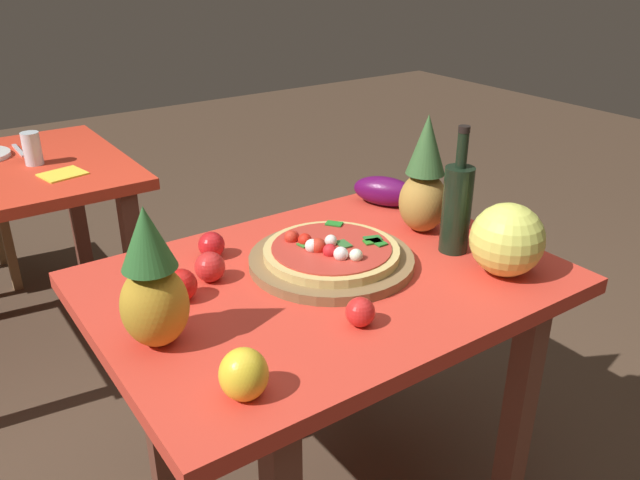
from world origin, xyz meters
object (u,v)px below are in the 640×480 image
(pineapple_left, at_px, (152,284))
(tomato_at_corner, at_px, (181,285))
(melon, at_px, (507,240))
(tomato_near_board, at_px, (211,245))
(napkin_folded, at_px, (63,174))
(eggplant, at_px, (385,191))
(tomato_by_bottle, at_px, (210,267))
(display_table, at_px, (326,313))
(knife_utensil, at_px, (19,150))
(tomato_beside_pepper, at_px, (360,312))
(pizza_board, at_px, (331,260))
(drinking_glass_water, at_px, (32,149))
(pineapple_right, at_px, (424,181))
(wine_bottle, at_px, (457,206))
(bell_pepper, at_px, (244,374))
(pizza, at_px, (330,251))

(pineapple_left, xyz_separation_m, tomato_at_corner, (0.11, 0.13, -0.10))
(melon, relative_size, tomato_at_corner, 2.40)
(tomato_near_board, distance_m, napkin_folded, 0.89)
(eggplant, height_order, tomato_near_board, eggplant)
(pineapple_left, height_order, tomato_by_bottle, pineapple_left)
(melon, height_order, eggplant, melon)
(display_table, bearing_deg, knife_utensil, 104.50)
(pineapple_left, xyz_separation_m, tomato_beside_pepper, (0.38, -0.18, -0.10))
(melon, bearing_deg, pizza_board, 139.40)
(tomato_at_corner, xyz_separation_m, drinking_glass_water, (-0.04, 1.22, 0.02))
(tomato_by_bottle, xyz_separation_m, tomato_near_board, (0.06, 0.11, -0.00))
(display_table, height_order, pineapple_left, pineapple_left)
(tomato_by_bottle, bearing_deg, melon, -31.64)
(knife_utensil, bearing_deg, melon, -66.54)
(melon, bearing_deg, pineapple_right, 87.76)
(display_table, bearing_deg, pineapple_left, -174.83)
(wine_bottle, distance_m, bell_pepper, 0.78)
(pizza, height_order, pineapple_right, pineapple_right)
(melon, relative_size, tomato_by_bottle, 2.45)
(pineapple_right, height_order, bell_pepper, pineapple_right)
(pizza_board, height_order, pineapple_right, pineapple_right)
(tomato_by_bottle, xyz_separation_m, napkin_folded, (-0.08, 0.99, -0.03))
(tomato_beside_pepper, relative_size, drinking_glass_water, 0.54)
(wine_bottle, height_order, pineapple_left, wine_bottle)
(wine_bottle, xyz_separation_m, melon, (0.01, -0.16, -0.03))
(melon, distance_m, drinking_glass_water, 1.72)
(pizza_board, distance_m, bell_pepper, 0.54)
(pizza, distance_m, tomato_beside_pepper, 0.29)
(pizza_board, xyz_separation_m, napkin_folded, (-0.37, 1.09, -0.01))
(wine_bottle, xyz_separation_m, tomato_at_corner, (-0.69, 0.17, -0.09))
(pizza, bearing_deg, knife_utensil, 106.34)
(tomato_by_bottle, relative_size, tomato_at_corner, 0.98)
(bell_pepper, xyz_separation_m, tomato_at_corner, (0.05, 0.38, -0.01))
(tomato_near_board, height_order, napkin_folded, tomato_near_board)
(melon, distance_m, tomato_beside_pepper, 0.44)
(napkin_folded, bearing_deg, drinking_glass_water, 105.75)
(pineapple_left, bearing_deg, tomato_beside_pepper, -25.90)
(pineapple_right, relative_size, tomato_at_corner, 4.44)
(pizza, bearing_deg, melon, -40.39)
(pineapple_right, relative_size, eggplant, 1.66)
(pineapple_right, height_order, drinking_glass_water, pineapple_right)
(wine_bottle, xyz_separation_m, tomato_near_board, (-0.54, 0.33, -0.09))
(bell_pepper, bearing_deg, tomato_by_bottle, 71.71)
(bell_pepper, distance_m, tomato_at_corner, 0.38)
(wine_bottle, xyz_separation_m, eggplant, (0.06, 0.35, -0.08))
(bell_pepper, height_order, tomato_beside_pepper, bell_pepper)
(wine_bottle, bearing_deg, melon, -86.95)
(tomato_beside_pepper, xyz_separation_m, napkin_folded, (-0.26, 1.36, -0.03))
(wine_bottle, xyz_separation_m, knife_utensil, (-0.75, 1.59, -0.12))
(pizza, xyz_separation_m, pineapple_left, (-0.49, -0.08, 0.09))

